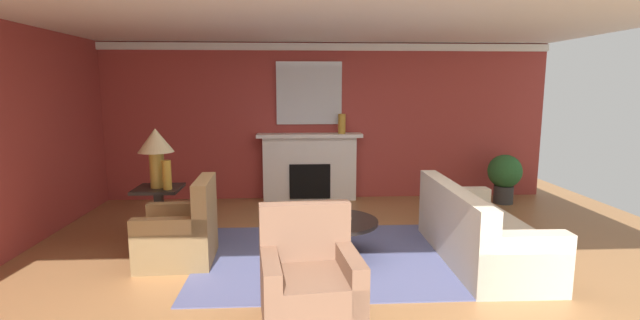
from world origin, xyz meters
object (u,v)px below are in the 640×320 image
(armchair_near_window, at_px, (181,235))
(coffee_table, at_px, (334,230))
(armchair_facing_fireplace, at_px, (310,285))
(potted_plant, at_px, (505,175))
(side_table, at_px, (159,210))
(vase_on_side_table, at_px, (167,175))
(vase_mantel_right, at_px, (342,124))
(fireplace, at_px, (310,169))
(sofa, at_px, (478,234))
(mantel_mirror, at_px, (309,93))
(table_lamp, at_px, (156,146))

(armchair_near_window, relative_size, coffee_table, 0.95)
(armchair_facing_fireplace, bearing_deg, potted_plant, 47.82)
(armchair_facing_fireplace, bearing_deg, side_table, 130.79)
(vase_on_side_table, xyz_separation_m, vase_mantel_right, (2.38, 2.14, 0.45))
(fireplace, bearing_deg, vase_on_side_table, -129.99)
(armchair_facing_fireplace, xyz_separation_m, vase_on_side_table, (-1.69, 2.01, 0.57))
(armchair_near_window, relative_size, potted_plant, 1.14)
(sofa, distance_m, vase_mantel_right, 3.31)
(side_table, height_order, vase_on_side_table, vase_on_side_table)
(mantel_mirror, bearing_deg, armchair_near_window, -117.82)
(fireplace, bearing_deg, sofa, -58.17)
(fireplace, distance_m, armchair_facing_fireplace, 4.21)
(vase_mantel_right, bearing_deg, armchair_facing_fireplace, -99.47)
(armchair_facing_fireplace, distance_m, coffee_table, 1.46)
(table_lamp, bearing_deg, vase_on_side_table, -38.66)
(sofa, distance_m, armchair_facing_fireplace, 2.34)
(fireplace, relative_size, vase_mantel_right, 5.37)
(potted_plant, bearing_deg, mantel_mirror, 170.40)
(mantel_mirror, height_order, sofa, mantel_mirror)
(armchair_near_window, bearing_deg, coffee_table, 0.64)
(side_table, xyz_separation_m, table_lamp, (-0.00, 0.00, 0.82))
(armchair_facing_fireplace, bearing_deg, table_lamp, 130.79)
(sofa, height_order, armchair_facing_fireplace, armchair_facing_fireplace)
(mantel_mirror, xyz_separation_m, armchair_near_window, (-1.54, -2.93, -1.54))
(vase_on_side_table, bearing_deg, armchair_near_window, -64.75)
(armchair_facing_fireplace, bearing_deg, fireplace, 88.05)
(sofa, bearing_deg, armchair_near_window, 177.94)
(fireplace, bearing_deg, side_table, -133.83)
(table_lamp, bearing_deg, vase_mantel_right, 38.52)
(vase_on_side_table, xyz_separation_m, potted_plant, (5.11, 1.75, -0.39))
(sofa, xyz_separation_m, vase_mantel_right, (-1.27, 2.88, 1.03))
(mantel_mirror, height_order, vase_mantel_right, mantel_mirror)
(armchair_near_window, height_order, armchair_facing_fireplace, same)
(armchair_facing_fireplace, bearing_deg, armchair_near_window, 135.06)
(fireplace, xyz_separation_m, mantel_mirror, (0.00, 0.12, 1.30))
(mantel_mirror, bearing_deg, table_lamp, -132.21)
(coffee_table, bearing_deg, fireplace, 93.89)
(fireplace, relative_size, vase_on_side_table, 4.96)
(coffee_table, xyz_separation_m, vase_mantel_right, (0.36, 2.74, 1.00))
(fireplace, height_order, table_lamp, table_lamp)
(table_lamp, bearing_deg, coffee_table, -18.27)
(armchair_facing_fireplace, relative_size, coffee_table, 0.95)
(sofa, height_order, vase_mantel_right, vase_mantel_right)
(vase_mantel_right, bearing_deg, sofa, -66.24)
(table_lamp, bearing_deg, potted_plant, 17.27)
(table_lamp, distance_m, vase_on_side_table, 0.39)
(side_table, bearing_deg, armchair_near_window, -59.11)
(coffee_table, xyz_separation_m, table_lamp, (-2.17, 0.72, 0.89))
(armchair_near_window, relative_size, side_table, 1.36)
(side_table, xyz_separation_m, vase_mantel_right, (2.53, 2.02, 0.93))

